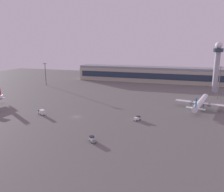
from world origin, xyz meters
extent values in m
plane|color=#605E5B|center=(0.00, 0.00, 0.00)|extent=(416.00, 416.00, 0.00)
cube|color=#B2AD99|center=(21.87, 136.29, 7.00)|extent=(157.95, 22.00, 14.00)
cube|color=#263347|center=(21.87, 125.09, 7.70)|extent=(151.64, 0.40, 6.16)
cube|color=gray|center=(21.87, 136.29, 15.20)|extent=(157.95, 19.80, 2.40)
cylinder|color=#A8A8B2|center=(83.51, 97.57, 17.09)|extent=(4.40, 4.40, 34.18)
cylinder|color=#2D3847|center=(83.51, 97.57, 35.68)|extent=(8.00, 8.00, 3.00)
sphere|color=silver|center=(83.51, 97.57, 39.70)|extent=(5.60, 5.60, 5.60)
cone|color=white|center=(-64.58, 13.11, 4.19)|extent=(3.68, 3.09, 3.49)
cube|color=white|center=(-64.71, 11.18, 4.39)|extent=(11.38, 3.22, 0.36)
cylinder|color=white|center=(69.08, 40.41, 4.03)|extent=(11.51, 35.32, 3.73)
cone|color=white|center=(73.28, 58.80, 4.03)|extent=(3.98, 3.09, 3.55)
cone|color=white|center=(64.84, 21.83, 4.03)|extent=(3.89, 3.43, 3.36)
cube|color=white|center=(68.86, 39.45, 3.83)|extent=(31.53, 10.83, 0.34)
cube|color=white|center=(65.26, 23.65, 4.23)|extent=(11.06, 4.70, 0.34)
cube|color=#1984B2|center=(65.32, 23.94, 7.22)|extent=(0.99, 3.13, 6.39)
cylinder|color=slate|center=(63.60, 40.66, 3.14)|extent=(2.89, 3.93, 2.16)
cylinder|color=slate|center=(74.13, 38.25, 3.14)|extent=(2.89, 3.93, 2.16)
cube|color=#1984B2|center=(69.08, 40.41, 3.00)|extent=(10.52, 32.47, 0.35)
cylinder|color=#333338|center=(71.60, 51.45, 2.28)|extent=(0.28, 0.28, 3.49)
cylinder|color=black|center=(71.60, 51.45, 0.54)|extent=(0.62, 1.14, 1.08)
cylinder|color=#333338|center=(66.43, 38.50, 2.28)|extent=(0.28, 0.28, 3.49)
cylinder|color=black|center=(66.43, 38.50, 0.54)|extent=(0.62, 1.14, 1.08)
cylinder|color=#333338|center=(70.64, 37.54, 2.28)|extent=(0.28, 0.28, 3.49)
cylinder|color=black|center=(70.64, 37.54, 0.54)|extent=(0.62, 1.14, 1.08)
cube|color=gray|center=(21.30, -27.86, 1.00)|extent=(2.89, 2.90, 1.10)
cube|color=#1E232D|center=(21.30, -27.86, 1.90)|extent=(2.60, 2.60, 0.70)
cube|color=gray|center=(22.53, -29.29, 1.15)|extent=(3.02, 3.07, 1.40)
cylinder|color=black|center=(20.46, -28.19, 0.45)|extent=(0.82, 0.88, 0.90)
cylinder|color=black|center=(21.75, -27.08, 0.45)|extent=(0.82, 0.88, 0.90)
cylinder|color=black|center=(22.22, -30.22, 0.45)|extent=(0.82, 0.88, 0.90)
cylinder|color=black|center=(23.50, -29.11, 0.45)|extent=(0.82, 0.88, 0.90)
cube|color=white|center=(35.05, 5.39, 1.00)|extent=(2.72, 2.77, 1.10)
cube|color=#1E232D|center=(35.05, 5.39, 1.90)|extent=(2.47, 2.47, 0.70)
cube|color=white|center=(34.22, 3.70, 1.15)|extent=(2.78, 3.00, 1.40)
cylinder|color=black|center=(34.42, 6.03, 0.45)|extent=(0.67, 0.94, 0.90)
cylinder|color=black|center=(35.94, 5.28, 0.45)|extent=(0.67, 0.94, 0.90)
cylinder|color=black|center=(33.23, 3.62, 0.45)|extent=(0.67, 0.94, 0.90)
cylinder|color=black|center=(34.76, 2.87, 0.45)|extent=(0.67, 0.94, 0.90)
cube|color=white|center=(-22.73, -1.52, 1.05)|extent=(3.61, 3.51, 1.20)
cube|color=#1E232D|center=(-22.73, -1.52, 2.00)|extent=(3.23, 3.17, 0.70)
cube|color=white|center=(-20.65, -2.86, 1.75)|extent=(4.27, 3.89, 2.60)
cylinder|color=black|center=(-23.63, -2.19, 0.45)|extent=(0.92, 0.74, 0.90)
cylinder|color=black|center=(-22.48, -0.43, 0.45)|extent=(0.92, 0.74, 0.90)
cylinder|color=black|center=(-20.67, -4.10, 0.45)|extent=(0.92, 0.74, 0.90)
cylinder|color=black|center=(-19.53, -2.34, 0.45)|extent=(0.92, 0.74, 0.90)
cylinder|color=slate|center=(83.28, 72.57, 12.32)|extent=(0.70, 0.70, 24.64)
cube|color=slate|center=(83.28, 72.57, 24.04)|extent=(4.80, 0.40, 0.40)
sphere|color=#F9EAB2|center=(81.48, 72.57, 24.04)|extent=(0.90, 0.90, 0.90)
sphere|color=#F9EAB2|center=(85.08, 72.57, 24.04)|extent=(0.90, 0.90, 0.90)
cylinder|color=slate|center=(-74.21, 82.32, 11.15)|extent=(0.70, 0.70, 22.30)
cube|color=slate|center=(-74.21, 82.32, 21.70)|extent=(4.80, 0.40, 0.40)
sphere|color=#F9EAB2|center=(-76.01, 82.32, 21.70)|extent=(0.90, 0.90, 0.90)
sphere|color=#F9EAB2|center=(-72.41, 82.32, 21.70)|extent=(0.90, 0.90, 0.90)
camera|label=1|loc=(57.03, -111.72, 41.13)|focal=36.26mm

